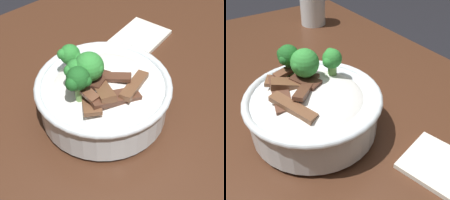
% 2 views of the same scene
% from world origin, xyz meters
% --- Properties ---
extents(rice_bowl, '(0.22, 0.22, 0.14)m').
position_xyz_m(rice_bowl, '(0.01, -0.11, 0.83)').
color(rice_bowl, silver).
rests_on(rice_bowl, dining_table).
extents(drinking_glass, '(0.08, 0.08, 0.12)m').
position_xyz_m(drinking_glass, '(0.43, -0.35, 0.83)').
color(drinking_glass, white).
rests_on(drinking_glass, dining_table).
extents(folded_napkin, '(0.15, 0.12, 0.01)m').
position_xyz_m(folded_napkin, '(-0.18, -0.23, 0.78)').
color(folded_napkin, silver).
rests_on(folded_napkin, dining_table).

